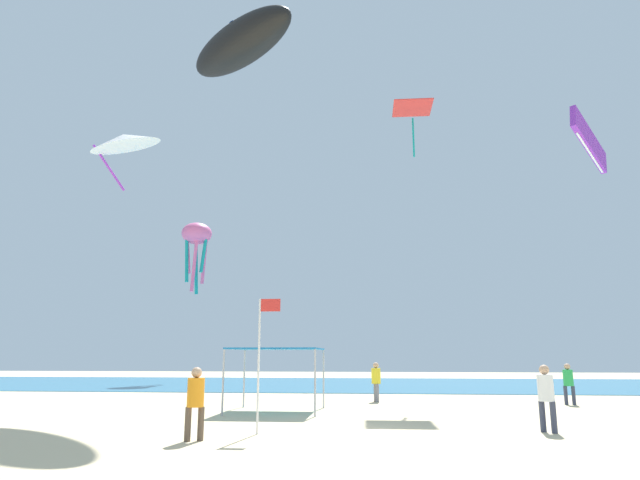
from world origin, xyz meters
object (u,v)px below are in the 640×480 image
(kite_diamond_red, at_px, (412,111))
(kite_octopus_pink, at_px, (197,237))
(kite_delta_white, at_px, (125,140))
(kite_inflatable_black, at_px, (240,43))
(person_near_tent, at_px, (568,380))
(kite_parafoil_purple, at_px, (589,141))
(canopy_tent, at_px, (277,351))
(person_rightmost, at_px, (546,392))
(person_leftmost, at_px, (376,379))
(person_far_shore, at_px, (196,397))
(banner_flag, at_px, (261,351))

(kite_diamond_red, relative_size, kite_octopus_pink, 0.50)
(kite_delta_white, height_order, kite_inflatable_black, kite_inflatable_black)
(person_near_tent, relative_size, kite_parafoil_purple, 0.43)
(kite_parafoil_purple, bearing_deg, person_near_tent, 179.95)
(canopy_tent, height_order, person_rightmost, canopy_tent)
(kite_inflatable_black, bearing_deg, kite_octopus_pink, -26.24)
(person_rightmost, bearing_deg, person_near_tent, -65.78)
(person_leftmost, bearing_deg, kite_octopus_pink, 25.10)
(person_rightmost, relative_size, kite_parafoil_purple, 0.45)
(kite_inflatable_black, height_order, kite_parafoil_purple, kite_inflatable_black)
(person_near_tent, height_order, kite_octopus_pink, kite_octopus_pink)
(kite_octopus_pink, bearing_deg, kite_inflatable_black, 131.69)
(kite_parafoil_purple, bearing_deg, kite_diamond_red, 139.09)
(canopy_tent, height_order, person_far_shore, canopy_tent)
(kite_delta_white, height_order, kite_diamond_red, kite_diamond_red)
(person_near_tent, relative_size, person_leftmost, 0.98)
(canopy_tent, distance_m, banner_flag, 5.96)
(person_leftmost, bearing_deg, person_near_tent, -111.32)
(person_leftmost, height_order, kite_delta_white, kite_delta_white)
(person_leftmost, distance_m, kite_delta_white, 18.84)
(kite_parafoil_purple, xyz_separation_m, kite_octopus_pink, (-26.42, 12.43, -2.19))
(person_leftmost, xyz_separation_m, kite_parafoil_purple, (12.04, 4.00, 12.67))
(person_near_tent, height_order, kite_parafoil_purple, kite_parafoil_purple)
(canopy_tent, height_order, person_leftmost, canopy_tent)
(person_rightmost, distance_m, banner_flag, 7.96)
(canopy_tent, bearing_deg, person_far_shore, -95.87)
(kite_octopus_pink, bearing_deg, person_far_shore, 126.57)
(canopy_tent, bearing_deg, kite_parafoil_purple, 29.00)
(person_near_tent, distance_m, kite_diamond_red, 15.64)
(canopy_tent, bearing_deg, kite_delta_white, 147.54)
(person_leftmost, bearing_deg, person_far_shore, 143.39)
(person_near_tent, xyz_separation_m, person_far_shore, (-12.69, -11.25, 0.03))
(kite_inflatable_black, bearing_deg, person_leftmost, -136.55)
(kite_inflatable_black, bearing_deg, banner_flag, 149.02)
(person_near_tent, xyz_separation_m, kite_octopus_pink, (-22.58, 17.18, 10.50))
(kite_delta_white, bearing_deg, kite_inflatable_black, 20.66)
(kite_delta_white, bearing_deg, kite_octopus_pink, 129.65)
(person_near_tent, xyz_separation_m, person_leftmost, (-8.20, 0.75, 0.02))
(person_leftmost, xyz_separation_m, person_far_shore, (-4.49, -12.00, 0.02))
(person_near_tent, relative_size, kite_octopus_pink, 0.30)
(person_far_shore, distance_m, kite_parafoil_purple, 26.26)
(kite_diamond_red, bearing_deg, person_leftmost, 43.53)
(person_near_tent, height_order, banner_flag, banner_flag)
(kite_inflatable_black, relative_size, kite_octopus_pink, 1.35)
(kite_delta_white, height_order, kite_octopus_pink, kite_delta_white)
(banner_flag, height_order, kite_octopus_pink, kite_octopus_pink)
(kite_inflatable_black, bearing_deg, person_rightmost, -179.07)
(person_near_tent, bearing_deg, kite_inflatable_black, -170.46)
(person_near_tent, bearing_deg, person_rightmost, -101.17)
(person_near_tent, bearing_deg, kite_octopus_pink, 153.34)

